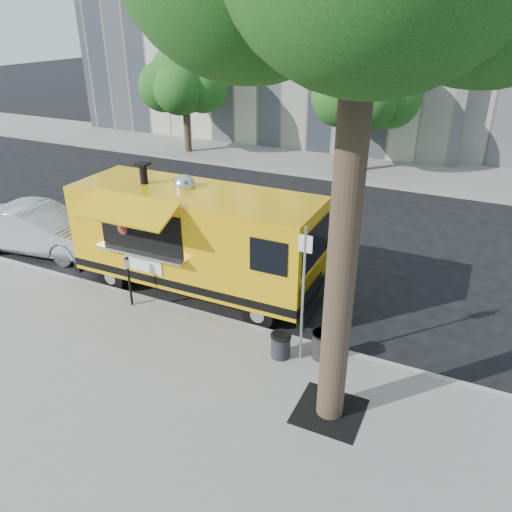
# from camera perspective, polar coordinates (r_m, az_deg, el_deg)

# --- Properties ---
(ground) EXTENTS (120.00, 120.00, 0.00)m
(ground) POSITION_cam_1_polar(r_m,az_deg,el_deg) (12.53, 0.90, -6.31)
(ground) COLOR black
(ground) RESTS_ON ground
(sidewalk) EXTENTS (60.00, 6.00, 0.15)m
(sidewalk) POSITION_cam_1_polar(r_m,az_deg,el_deg) (9.74, -9.42, -17.31)
(sidewalk) COLOR gray
(sidewalk) RESTS_ON ground
(curb) EXTENTS (60.00, 0.14, 0.16)m
(curb) POSITION_cam_1_polar(r_m,az_deg,el_deg) (11.79, -1.00, -8.19)
(curb) COLOR #999993
(curb) RESTS_ON ground
(far_sidewalk) EXTENTS (60.00, 5.00, 0.15)m
(far_sidewalk) POSITION_cam_1_polar(r_m,az_deg,el_deg) (24.46, 14.39, 9.53)
(far_sidewalk) COLOR gray
(far_sidewalk) RESTS_ON ground
(tree_well) EXTENTS (1.20, 1.20, 0.02)m
(tree_well) POSITION_cam_1_polar(r_m,az_deg,el_deg) (9.64, 8.37, -17.15)
(tree_well) COLOR black
(tree_well) RESTS_ON sidewalk
(far_tree_a) EXTENTS (3.42, 3.42, 5.36)m
(far_tree_a) POSITION_cam_1_polar(r_m,az_deg,el_deg) (26.39, -8.21, 19.45)
(far_tree_a) COLOR #33261C
(far_tree_a) RESTS_ON far_sidewalk
(far_tree_b) EXTENTS (3.60, 3.60, 5.50)m
(far_tree_b) POSITION_cam_1_polar(r_m,az_deg,el_deg) (23.15, 12.48, 18.37)
(far_tree_b) COLOR #33261C
(far_tree_b) RESTS_ON far_sidewalk
(sign_post) EXTENTS (0.28, 0.06, 3.00)m
(sign_post) POSITION_cam_1_polar(r_m,az_deg,el_deg) (9.85, 5.43, -3.64)
(sign_post) COLOR silver
(sign_post) RESTS_ON sidewalk
(parking_meter) EXTENTS (0.11, 0.11, 1.33)m
(parking_meter) POSITION_cam_1_polar(r_m,az_deg,el_deg) (12.48, -14.36, -2.14)
(parking_meter) COLOR black
(parking_meter) RESTS_ON sidewalk
(food_truck) EXTENTS (6.69, 3.10, 3.29)m
(food_truck) POSITION_cam_1_polar(r_m,az_deg,el_deg) (12.80, -7.03, 2.08)
(food_truck) COLOR #E9AD0C
(food_truck) RESTS_ON ground
(sedan) EXTENTS (4.62, 2.14, 1.47)m
(sedan) POSITION_cam_1_polar(r_m,az_deg,el_deg) (16.68, -23.47, 2.82)
(sedan) COLOR silver
(sedan) RESTS_ON ground
(trash_bin_left) EXTENTS (0.50, 0.50, 0.60)m
(trash_bin_left) POSITION_cam_1_polar(r_m,az_deg,el_deg) (10.69, 7.66, -9.92)
(trash_bin_left) COLOR black
(trash_bin_left) RESTS_ON sidewalk
(trash_bin_right) EXTENTS (0.45, 0.45, 0.54)m
(trash_bin_right) POSITION_cam_1_polar(r_m,az_deg,el_deg) (10.65, 2.84, -10.07)
(trash_bin_right) COLOR black
(trash_bin_right) RESTS_ON sidewalk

